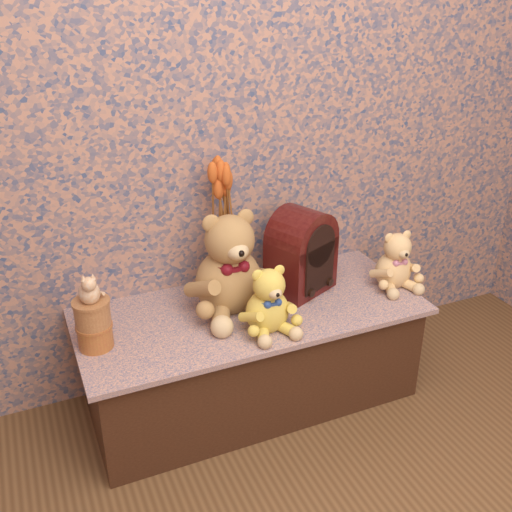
# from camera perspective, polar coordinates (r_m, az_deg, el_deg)

# --- Properties ---
(display_shelf) EXTENTS (1.29, 0.57, 0.41)m
(display_shelf) POSITION_cam_1_polar(r_m,az_deg,el_deg) (2.34, -0.49, -9.36)
(display_shelf) COLOR #394775
(display_shelf) RESTS_ON ground
(teddy_large) EXTENTS (0.33, 0.39, 0.41)m
(teddy_large) POSITION_cam_1_polar(r_m,az_deg,el_deg) (2.15, -2.68, -0.10)
(teddy_large) COLOR #996A3B
(teddy_large) RESTS_ON display_shelf
(teddy_medium) EXTENTS (0.21, 0.25, 0.26)m
(teddy_medium) POSITION_cam_1_polar(r_m,az_deg,el_deg) (2.05, 1.10, -3.81)
(teddy_medium) COLOR gold
(teddy_medium) RESTS_ON display_shelf
(teddy_small) EXTENTS (0.21, 0.25, 0.25)m
(teddy_small) POSITION_cam_1_polar(r_m,az_deg,el_deg) (2.40, 13.14, -0.03)
(teddy_small) COLOR #E0AC6A
(teddy_small) RESTS_ON display_shelf
(cathedral_radio) EXTENTS (0.30, 0.26, 0.34)m
(cathedral_radio) POSITION_cam_1_polar(r_m,az_deg,el_deg) (2.29, 4.34, 0.55)
(cathedral_radio) COLOR #3B0A0B
(cathedral_radio) RESTS_ON display_shelf
(ceramic_vase) EXTENTS (0.17, 0.17, 0.22)m
(ceramic_vase) POSITION_cam_1_polar(r_m,az_deg,el_deg) (2.29, -2.84, -1.03)
(ceramic_vase) COLOR tan
(ceramic_vase) RESTS_ON display_shelf
(dried_stalks) EXTENTS (0.26, 0.26, 0.39)m
(dried_stalks) POSITION_cam_1_polar(r_m,az_deg,el_deg) (2.17, -3.01, 6.15)
(dried_stalks) COLOR #CD5720
(dried_stalks) RESTS_ON ceramic_vase
(biscuit_tin_lower) EXTENTS (0.12, 0.12, 0.08)m
(biscuit_tin_lower) POSITION_cam_1_polar(r_m,az_deg,el_deg) (2.07, -15.11, -7.39)
(biscuit_tin_lower) COLOR gold
(biscuit_tin_lower) RESTS_ON display_shelf
(biscuit_tin_upper) EXTENTS (0.15, 0.15, 0.09)m
(biscuit_tin_upper) POSITION_cam_1_polar(r_m,az_deg,el_deg) (2.02, -15.39, -5.32)
(biscuit_tin_upper) COLOR tan
(biscuit_tin_upper) RESTS_ON biscuit_tin_lower
(cat_figurine) EXTENTS (0.08, 0.09, 0.11)m
(cat_figurine) POSITION_cam_1_polar(r_m,az_deg,el_deg) (1.98, -15.74, -2.78)
(cat_figurine) COLOR silver
(cat_figurine) RESTS_ON biscuit_tin_upper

